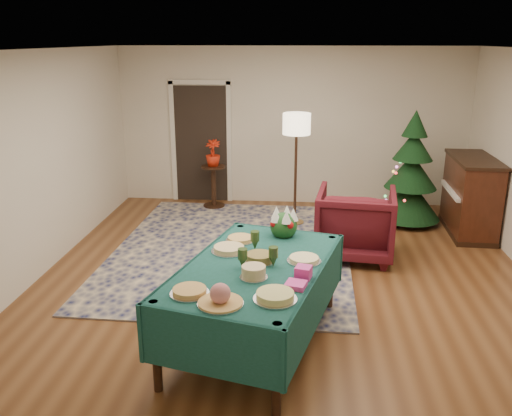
# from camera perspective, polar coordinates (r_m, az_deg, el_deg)

# --- Properties ---
(room_shell) EXTENTS (7.00, 7.00, 7.00)m
(room_shell) POSITION_cam_1_polar(r_m,az_deg,el_deg) (6.05, 3.07, 3.39)
(room_shell) COLOR #593319
(room_shell) RESTS_ON ground
(doorway) EXTENTS (1.08, 0.04, 2.16)m
(doorway) POSITION_cam_1_polar(r_m,az_deg,el_deg) (9.68, -5.80, 7.11)
(doorway) COLOR black
(doorway) RESTS_ON ground
(rug) EXTENTS (3.29, 4.27, 0.02)m
(rug) POSITION_cam_1_polar(r_m,az_deg,el_deg) (7.56, -2.53, -4.36)
(rug) COLOR #121845
(rug) RESTS_ON ground
(buffet_table) EXTENTS (1.73, 2.36, 0.82)m
(buffet_table) POSITION_cam_1_polar(r_m,az_deg,el_deg) (5.08, -0.10, -7.68)
(buffet_table) COLOR black
(buffet_table) RESTS_ON ground
(platter_0) EXTENTS (0.32, 0.32, 0.05)m
(platter_0) POSITION_cam_1_polar(r_m,az_deg,el_deg) (4.49, -7.01, -8.72)
(platter_0) COLOR silver
(platter_0) RESTS_ON buffet_table
(platter_1) EXTENTS (0.37, 0.37, 0.18)m
(platter_1) POSITION_cam_1_polar(r_m,az_deg,el_deg) (4.29, -3.78, -9.27)
(platter_1) COLOR silver
(platter_1) RESTS_ON buffet_table
(platter_2) EXTENTS (0.36, 0.36, 0.07)m
(platter_2) POSITION_cam_1_polar(r_m,az_deg,el_deg) (4.37, 2.03, -9.26)
(platter_2) COLOR silver
(platter_2) RESTS_ON buffet_table
(platter_3) EXTENTS (0.25, 0.25, 0.11)m
(platter_3) POSITION_cam_1_polar(r_m,az_deg,el_deg) (4.73, -0.25, -6.78)
(platter_3) COLOR silver
(platter_3) RESTS_ON buffet_table
(platter_4) EXTENTS (0.35, 0.35, 0.06)m
(platter_4) POSITION_cam_1_polar(r_m,az_deg,el_deg) (5.30, -2.87, -4.35)
(platter_4) COLOR silver
(platter_4) RESTS_ON buffet_table
(platter_5) EXTENTS (0.30, 0.30, 0.08)m
(platter_5) POSITION_cam_1_polar(r_m,az_deg,el_deg) (5.06, 0.37, -5.28)
(platter_5) COLOR silver
(platter_5) RESTS_ON buffet_table
(platter_6) EXTENTS (0.32, 0.32, 0.05)m
(platter_6) POSITION_cam_1_polar(r_m,az_deg,el_deg) (5.09, 5.08, -5.41)
(platter_6) COLOR silver
(platter_6) RESTS_ON buffet_table
(platter_7) EXTENTS (0.30, 0.30, 0.05)m
(platter_7) POSITION_cam_1_polar(r_m,az_deg,el_deg) (5.57, -1.66, -3.29)
(platter_7) COLOR silver
(platter_7) RESTS_ON buffet_table
(goblet_0) EXTENTS (0.09, 0.09, 0.19)m
(goblet_0) POSITION_cam_1_polar(r_m,az_deg,el_deg) (5.32, -0.11, -3.38)
(goblet_0) COLOR #2D471E
(goblet_0) RESTS_ON buffet_table
(goblet_1) EXTENTS (0.09, 0.09, 0.19)m
(goblet_1) POSITION_cam_1_polar(r_m,az_deg,el_deg) (4.93, 1.84, -5.10)
(goblet_1) COLOR #2D471E
(goblet_1) RESTS_ON buffet_table
(goblet_2) EXTENTS (0.09, 0.09, 0.19)m
(goblet_2) POSITION_cam_1_polar(r_m,az_deg,el_deg) (4.89, -1.42, -5.30)
(goblet_2) COLOR #2D471E
(goblet_2) RESTS_ON buffet_table
(napkin_stack) EXTENTS (0.20, 0.20, 0.04)m
(napkin_stack) POSITION_cam_1_polar(r_m,az_deg,el_deg) (4.59, 4.21, -8.07)
(napkin_stack) COLOR #F443B4
(napkin_stack) RESTS_ON buffet_table
(gift_box) EXTENTS (0.16, 0.16, 0.11)m
(gift_box) POSITION_cam_1_polar(r_m,az_deg,el_deg) (4.74, 5.01, -6.77)
(gift_box) COLOR #E33FAB
(gift_box) RESTS_ON buffet_table
(centerpiece) EXTENTS (0.30, 0.30, 0.34)m
(centerpiece) POSITION_cam_1_polar(r_m,az_deg,el_deg) (5.68, 2.93, -1.57)
(centerpiece) COLOR #1E4C1E
(centerpiece) RESTS_ON buffet_table
(armchair) EXTENTS (1.11, 1.05, 1.03)m
(armchair) POSITION_cam_1_polar(r_m,az_deg,el_deg) (7.30, 10.44, -1.25)
(armchair) COLOR #4D1018
(armchair) RESTS_ON ground
(floor_lamp) EXTENTS (0.42, 0.42, 1.75)m
(floor_lamp) POSITION_cam_1_polar(r_m,az_deg,el_deg) (8.28, 4.28, 8.11)
(floor_lamp) COLOR #A57F3F
(floor_lamp) RESTS_ON ground
(side_table) EXTENTS (0.41, 0.41, 0.73)m
(side_table) POSITION_cam_1_polar(r_m,az_deg,el_deg) (9.39, -4.48, 2.20)
(side_table) COLOR black
(side_table) RESTS_ON ground
(potted_plant) EXTENTS (0.25, 0.45, 0.25)m
(potted_plant) POSITION_cam_1_polar(r_m,az_deg,el_deg) (9.27, -4.55, 5.20)
(potted_plant) COLOR red
(potted_plant) RESTS_ON side_table
(christmas_tree) EXTENTS (1.29, 1.29, 1.79)m
(christmas_tree) POSITION_cam_1_polar(r_m,az_deg,el_deg) (8.77, 16.02, 3.49)
(christmas_tree) COLOR black
(christmas_tree) RESTS_ON ground
(piano) EXTENTS (0.67, 1.36, 1.15)m
(piano) POSITION_cam_1_polar(r_m,az_deg,el_deg) (8.67, 21.64, 1.13)
(piano) COLOR black
(piano) RESTS_ON ground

